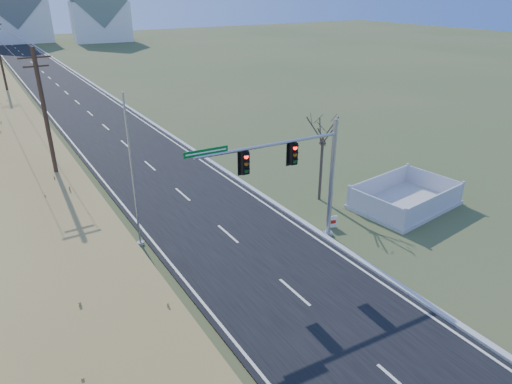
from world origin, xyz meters
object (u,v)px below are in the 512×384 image
Objects in this scene: traffic_signal_mast at (302,172)px; open_sign at (332,222)px; bare_tree at (323,128)px; fence_enclosure at (404,202)px; flagpole at (134,189)px.

traffic_signal_mast is 4.44m from open_sign.
bare_tree is at bearing 43.88° from traffic_signal_mast.
flagpole is at bearing 158.28° from fence_enclosure.
flagpole reaches higher than traffic_signal_mast.
fence_enclosure is 5.53m from open_sign.
open_sign is 10.63m from flagpole.
open_sign is 0.09× the size of flagpole.
open_sign is at bearing -118.54° from bare_tree.
fence_enclosure is at bearing -42.84° from bare_tree.
traffic_signal_mast is 1.22× the size of fence_enclosure.
traffic_signal_mast is 1.40× the size of bare_tree.
fence_enclosure is 9.46× the size of open_sign.
flagpole reaches higher than open_sign.
traffic_signal_mast is at bearing -154.08° from open_sign.
bare_tree is at bearing -2.82° from flagpole.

